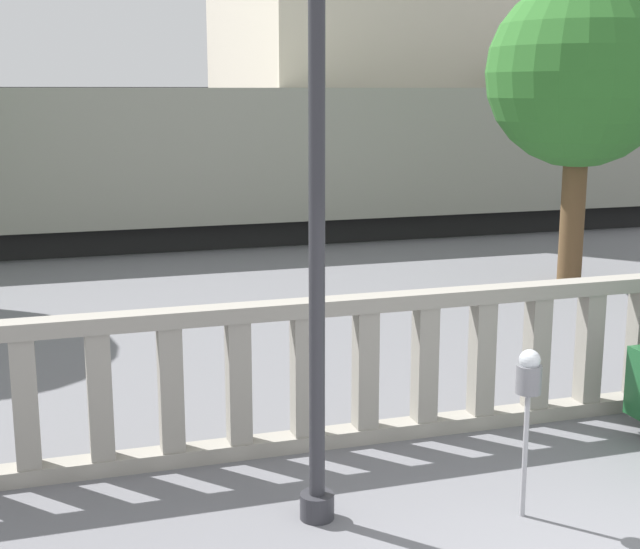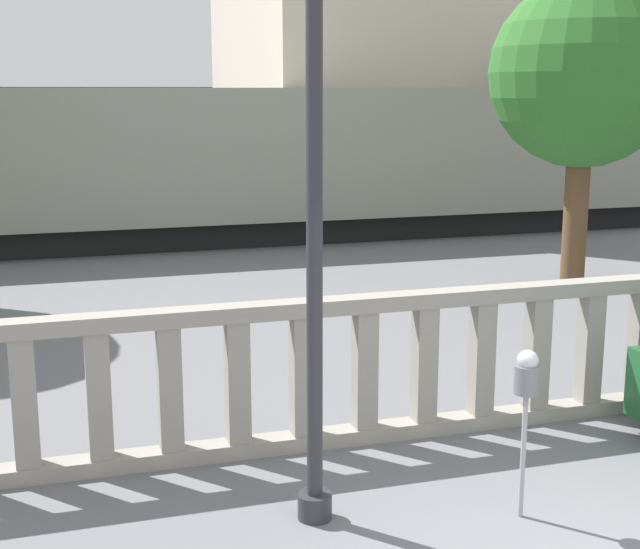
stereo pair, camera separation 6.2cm
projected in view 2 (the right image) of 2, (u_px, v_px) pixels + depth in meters
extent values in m
cube|color=gray|center=(423.00, 426.00, 8.51)|extent=(13.82, 0.24, 0.14)
cube|color=gray|center=(426.00, 299.00, 8.26)|extent=(13.82, 0.24, 0.14)
cube|color=gray|center=(25.00, 402.00, 7.35)|extent=(0.20, 0.20, 1.11)
cube|color=gray|center=(99.00, 395.00, 7.53)|extent=(0.20, 0.20, 1.11)
cube|color=gray|center=(170.00, 388.00, 7.70)|extent=(0.20, 0.20, 1.11)
cube|color=gray|center=(238.00, 382.00, 7.87)|extent=(0.20, 0.20, 1.11)
cube|color=gray|center=(302.00, 375.00, 8.04)|extent=(0.20, 0.20, 1.11)
cube|color=gray|center=(365.00, 369.00, 8.21)|extent=(0.20, 0.20, 1.11)
cube|color=gray|center=(424.00, 364.00, 8.39)|extent=(0.20, 0.20, 1.11)
cube|color=gray|center=(482.00, 358.00, 8.56)|extent=(0.20, 0.20, 1.11)
cube|color=gray|center=(537.00, 353.00, 8.73)|extent=(0.20, 0.20, 1.11)
cube|color=gray|center=(589.00, 348.00, 8.90)|extent=(0.20, 0.20, 1.11)
cube|color=gray|center=(640.00, 343.00, 9.07)|extent=(0.20, 0.20, 1.11)
cylinder|color=#2D2D33|center=(315.00, 506.00, 6.82)|extent=(0.27, 0.27, 0.20)
cylinder|color=#2D2D33|center=(314.00, 170.00, 6.30)|extent=(0.12, 0.12, 4.94)
cylinder|color=#99999E|center=(523.00, 456.00, 6.77)|extent=(0.04, 0.04, 1.00)
cylinder|color=slate|center=(527.00, 380.00, 6.65)|extent=(0.19, 0.19, 0.22)
sphere|color=#B2B7BC|center=(528.00, 360.00, 6.62)|extent=(0.16, 0.16, 0.16)
cube|color=black|center=(164.00, 230.00, 19.11)|extent=(23.03, 2.43, 0.55)
cube|color=gray|center=(161.00, 153.00, 18.78)|extent=(23.50, 3.04, 2.72)
cube|color=gray|center=(588.00, 75.00, 21.39)|extent=(3.00, 2.74, 0.60)
cube|color=black|center=(181.00, 167.00, 34.48)|extent=(17.75, 2.08, 0.55)
cube|color=black|center=(180.00, 124.00, 34.14)|extent=(18.11, 2.60, 2.77)
cube|color=black|center=(369.00, 80.00, 36.01)|extent=(2.72, 2.34, 0.60)
cylinder|color=brown|center=(576.00, 214.00, 15.09)|extent=(0.41, 0.41, 2.33)
sphere|color=#2D6B28|center=(584.00, 73.00, 14.61)|extent=(3.11, 3.11, 3.11)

